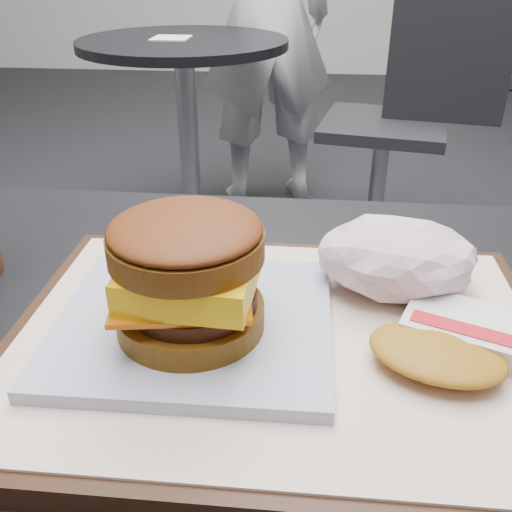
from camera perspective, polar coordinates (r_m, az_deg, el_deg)
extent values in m
cube|color=black|center=(0.43, -6.96, -12.54)|extent=(0.80, 0.60, 0.04)
cube|color=black|center=(0.41, 2.12, -8.99)|extent=(0.38, 0.28, 0.02)
cube|color=silver|center=(0.40, 2.14, -7.87)|extent=(0.36, 0.26, 0.00)
cube|color=silver|center=(0.41, -6.16, -6.65)|extent=(0.19, 0.17, 0.01)
cylinder|color=brown|center=(0.39, -6.54, -5.89)|extent=(0.10, 0.10, 0.02)
cylinder|color=#361308|center=(0.38, -6.36, -4.18)|extent=(0.09, 0.09, 0.01)
cube|color=#CB5B06|center=(0.38, -7.25, -3.05)|extent=(0.10, 0.10, 0.00)
cube|color=yellow|center=(0.37, -6.44, -1.75)|extent=(0.09, 0.09, 0.02)
cylinder|color=brown|center=(0.36, -7.01, 1.09)|extent=(0.10, 0.10, 0.02)
ellipsoid|color=#682D0E|center=(0.36, -7.12, 2.72)|extent=(0.10, 0.10, 0.02)
cube|color=silver|center=(0.42, 20.89, -7.04)|extent=(0.10, 0.08, 0.02)
cube|color=red|center=(0.40, 21.60, -7.19)|extent=(0.09, 0.05, 0.00)
ellipsoid|color=#B6791D|center=(0.38, 17.61, -9.22)|extent=(0.10, 0.09, 0.01)
cylinder|color=black|center=(2.25, -6.17, 1.80)|extent=(0.44, 0.44, 0.02)
cylinder|color=#A5A5AA|center=(2.11, -6.69, 10.52)|extent=(0.07, 0.07, 0.70)
cylinder|color=black|center=(2.03, -7.31, 20.35)|extent=(0.70, 0.70, 0.03)
cube|color=silver|center=(2.03, -8.50, 20.76)|extent=(0.12, 0.12, 0.00)
cylinder|color=#9D9EA2|center=(2.19, 12.01, 6.58)|extent=(0.06, 0.06, 0.44)
cube|color=black|center=(2.11, 12.68, 12.60)|extent=(0.49, 0.49, 0.04)
cube|color=black|center=(2.10, 18.75, 17.90)|extent=(0.40, 0.11, 0.40)
imported|color=silver|center=(2.47, 1.06, 22.97)|extent=(0.65, 0.53, 1.55)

